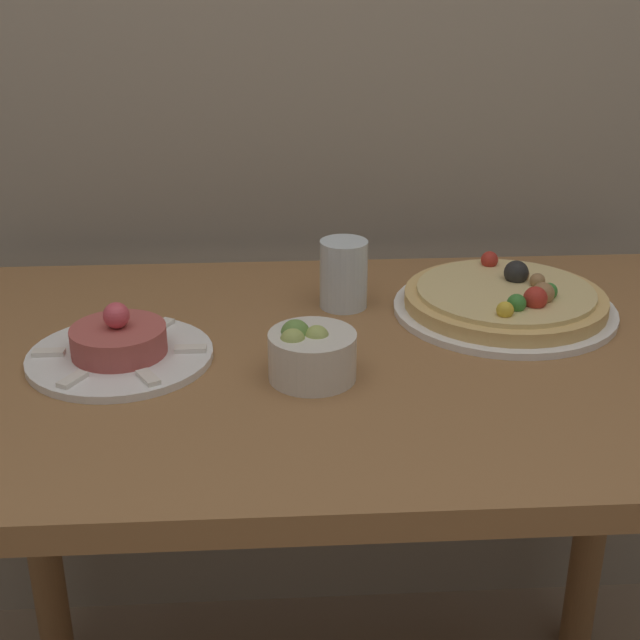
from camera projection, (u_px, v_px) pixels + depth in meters
dining_table at (335, 438)px, 1.20m from camera, size 1.12×0.70×0.79m
pizza_plate at (506, 301)px, 1.26m from camera, size 0.31×0.31×0.06m
tartare_plate at (119, 348)px, 1.12m from camera, size 0.23×0.23×0.08m
small_bowl at (311, 353)px, 1.07m from camera, size 0.11×0.11×0.07m
drinking_glass at (344, 274)px, 1.27m from camera, size 0.07×0.07×0.10m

